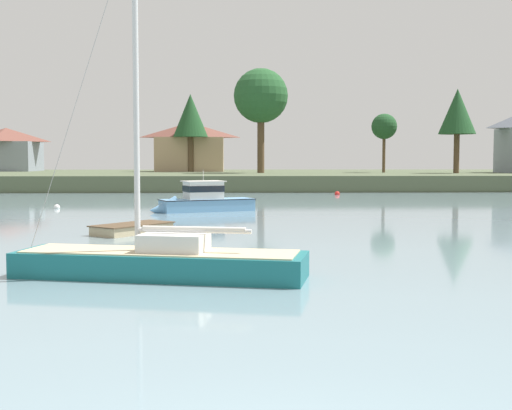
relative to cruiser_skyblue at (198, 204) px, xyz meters
name	(u,v)px	position (x,y,z in m)	size (l,w,h in m)	color
far_shore_bank	(235,178)	(2.64, 45.36, 0.37)	(173.89, 42.30, 1.70)	#4C563D
cruiser_skyblue	(198,204)	(0.00, 0.00, 0.00)	(7.21, 4.34, 3.44)	#669ECC
sailboat_teal	(161,269)	(0.15, -24.40, -0.24)	(8.78, 4.01, 10.87)	#196B70
dinghy_sand	(133,230)	(-2.38, -12.84, -0.32)	(3.82, 4.15, 0.63)	tan
mooring_buoy_red	(337,194)	(12.42, 20.20, -0.39)	(0.50, 0.50, 0.56)	red
mooring_buoy_white	(57,207)	(-10.00, 3.18, -0.40)	(0.42, 0.42, 0.48)	white
shore_tree_center	(190,116)	(-3.29, 46.75, 8.67)	(4.70, 4.70, 10.45)	brown
shore_tree_right_mid	(457,112)	(29.64, 36.77, 8.63)	(4.49, 4.49, 10.26)	brown
shore_tree_inland_a	(261,97)	(5.87, 39.49, 10.68)	(6.74, 6.74, 12.94)	brown
shore_tree_far_right	(384,127)	(21.78, 41.45, 7.06)	(3.25, 3.25, 7.53)	brown
cottage_eastern	(190,146)	(-3.59, 49.85, 4.74)	(10.07, 6.56, 6.80)	tan
cottage_hillside	(6,149)	(-30.26, 53.96, 4.44)	(9.21, 8.50, 6.21)	gray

